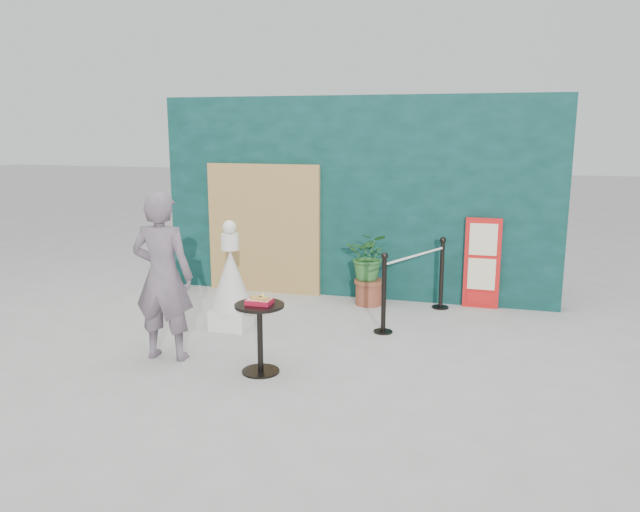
# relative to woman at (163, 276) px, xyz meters

# --- Properties ---
(ground) EXTENTS (60.00, 60.00, 0.00)m
(ground) POSITION_rel_woman_xyz_m (1.44, 0.06, -0.94)
(ground) COLOR #ADAAA5
(ground) RESTS_ON ground
(back_wall) EXTENTS (6.00, 0.30, 3.00)m
(back_wall) POSITION_rel_woman_xyz_m (1.44, 3.21, 0.56)
(back_wall) COLOR black
(back_wall) RESTS_ON ground
(bamboo_fence) EXTENTS (1.80, 0.08, 2.00)m
(bamboo_fence) POSITION_rel_woman_xyz_m (0.04, 3.00, 0.06)
(bamboo_fence) COLOR tan
(bamboo_fence) RESTS_ON ground
(woman) EXTENTS (0.72, 0.50, 1.88)m
(woman) POSITION_rel_woman_xyz_m (0.00, 0.00, 0.00)
(woman) COLOR slate
(woman) RESTS_ON ground
(menu_board) EXTENTS (0.50, 0.07, 1.30)m
(menu_board) POSITION_rel_woman_xyz_m (3.34, 3.02, -0.29)
(menu_board) COLOR red
(menu_board) RESTS_ON ground
(statue) EXTENTS (0.55, 0.55, 1.41)m
(statue) POSITION_rel_woman_xyz_m (0.28, 1.19, -0.37)
(statue) COLOR white
(statue) RESTS_ON ground
(cafe_table) EXTENTS (0.52, 0.52, 0.75)m
(cafe_table) POSITION_rel_woman_xyz_m (1.17, -0.11, -0.44)
(cafe_table) COLOR black
(cafe_table) RESTS_ON ground
(food_basket) EXTENTS (0.26, 0.19, 0.11)m
(food_basket) POSITION_rel_woman_xyz_m (1.17, -0.11, -0.15)
(food_basket) COLOR #A8112A
(food_basket) RESTS_ON cafe_table
(planter) EXTENTS (0.63, 0.55, 1.08)m
(planter) POSITION_rel_woman_xyz_m (1.76, 2.73, -0.32)
(planter) COLOR brown
(planter) RESTS_ON ground
(stanchion_barrier) EXTENTS (0.84, 1.54, 1.03)m
(stanchion_barrier) POSITION_rel_woman_xyz_m (2.49, 2.18, -0.45)
(stanchion_barrier) COLOR black
(stanchion_barrier) RESTS_ON ground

